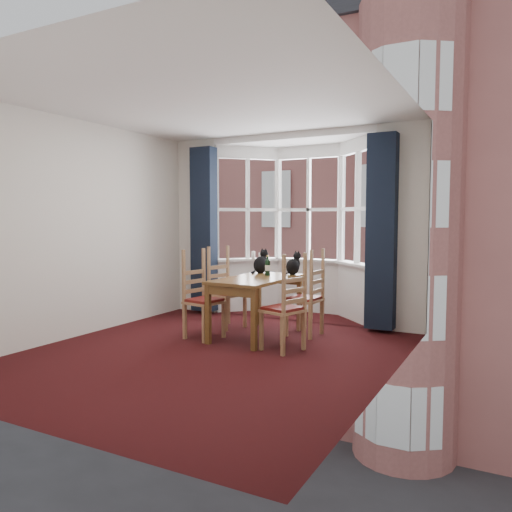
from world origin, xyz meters
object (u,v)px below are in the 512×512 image
Objects in this scene: chair_left_near at (199,301)px; candle_short at (260,256)px; candle_tall at (253,255)px; dining_table at (257,285)px; cat_left at (261,263)px; candle_extra at (265,255)px; cat_right at (293,265)px; chair_left_far at (223,293)px; wine_bottle at (268,267)px; chair_right_far at (311,300)px; chair_right_near at (289,311)px.

candle_short is at bearing 93.79° from chair_left_near.
candle_tall reaches higher than candle_short.
cat_left is at bearing 111.34° from dining_table.
candle_short is 0.82× the size of candle_extra.
cat_left reaches higher than cat_right.
candle_tall reaches higher than dining_table.
chair_left_far is at bearing -157.04° from cat_left.
candle_extra is at bearing 118.00° from wine_bottle.
cat_right is (0.90, 0.95, 0.42)m from chair_left_near.
wine_bottle is at bearing -175.88° from chair_right_far.
cat_right is (0.98, 0.25, 0.42)m from chair_left_far.
chair_right_near is at bearing -49.99° from wine_bottle.
chair_left_far is at bearing -178.32° from chair_right_far.
chair_left_far is 1.32m from chair_right_far.
chair_right_near is at bearing -49.01° from cat_left.
cat_left is at bearing 168.05° from chair_right_far.
candle_short reaches higher than chair_left_near.
candle_tall is at bearing 119.59° from dining_table.
chair_right_far is at bearing -11.95° from cat_left.
chair_left_far is 1.33m from candle_tall.
cat_right is 0.37m from wine_bottle.
cat_right is at bearing 62.89° from dining_table.
chair_left_far is 2.57× the size of cat_left.
dining_table is 3.92× the size of cat_left.
cat_right reaches higher than dining_table.
candle_extra reaches higher than chair_right_near.
candle_tall is (-1.15, 0.98, 0.04)m from cat_right.
chair_right_near is 2.75× the size of cat_right.
chair_left_far is 0.69m from cat_left.
candle_tall reaches higher than chair_right_near.
wine_bottle reaches higher than dining_table.
chair_left_near reaches higher than dining_table.
cat_left is 0.30m from wine_bottle.
candle_short is (-0.77, 1.27, 0.03)m from wine_bottle.
cat_right is 1.51m from candle_tall.
chair_left_near is 2.00m from candle_tall.
cat_left is at bearing -62.10° from candle_short.
chair_right_far is at bearing 4.12° from wine_bottle.
candle_tall reaches higher than chair_left_far.
candle_extra reaches higher than candle_short.
candle_tall is (-0.17, 1.23, 0.46)m from chair_left_far.
wine_bottle is 2.23× the size of candle_tall.
candle_extra reaches higher than chair_left_far.
chair_left_near is 1.00× the size of chair_left_far.
dining_table is 1.52× the size of chair_right_far.
candle_tall is (-1.55, 2.03, 0.46)m from chair_right_near.
cat_left reaches higher than chair_right_far.
cat_right is at bearing 148.25° from chair_right_far.
chair_right_far is 1.85m from candle_extra.
chair_right_far is (0.62, 0.33, -0.20)m from dining_table.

